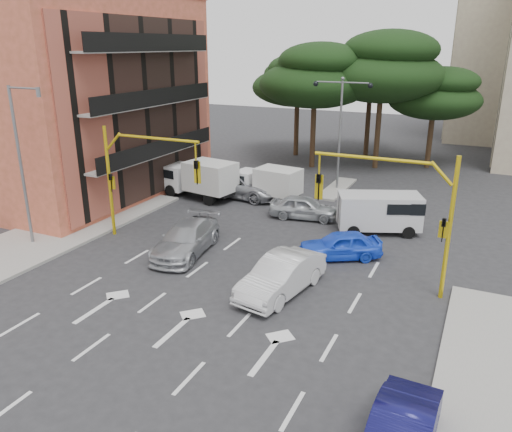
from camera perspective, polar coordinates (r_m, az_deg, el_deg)
The scene contains 20 objects.
ground at distance 22.73m, azimuth -2.39°, elevation -7.05°, with size 120.00×120.00×0.00m, color #28282B.
median_strip at distance 36.73m, azimuth 9.21°, elevation 3.12°, with size 1.40×6.00×0.15m, color gray.
apartment_orange at distance 38.01m, azimuth -21.84°, elevation 12.98°, with size 15.19×16.15×13.70m.
pine_left_near at distance 42.29m, azimuth 6.83°, elevation 15.67°, with size 9.15×9.15×10.23m.
pine_center at distance 42.90m, azimuth 14.36°, elevation 16.20°, with size 9.98×9.98×11.16m.
pine_left_far at distance 47.10m, azimuth 4.83°, elevation 15.21°, with size 8.32×8.32×9.30m.
pine_right at distance 44.41m, azimuth 19.85°, elevation 13.07°, with size 7.49×7.49×8.37m.
pine_back at distance 48.23m, azimuth 13.12°, elevation 15.72°, with size 9.15×9.15×10.23m.
signal_mast_right at distance 21.14m, azimuth 16.68°, elevation 1.43°, with size 5.79×0.37×6.00m.
signal_mast_left at distance 26.58m, azimuth -13.66°, elevation 5.21°, with size 5.79×0.37×6.00m.
street_lamp_left at distance 27.43m, azimuth -25.13°, elevation 6.17°, with size 2.08×0.20×8.00m.
street_lamp_center at distance 35.66m, azimuth 9.67°, elevation 11.42°, with size 4.16×0.36×7.77m.
car_white_hatch at distance 21.08m, azimuth 2.92°, elevation -6.81°, with size 1.70×4.89×1.61m, color silver.
car_blue_compact at distance 24.79m, azimuth 9.60°, elevation -3.30°, with size 1.61×4.01×1.37m, color blue.
car_silver_wagon at distance 25.25m, azimuth -7.99°, elevation -2.60°, with size 2.13×5.24×1.52m, color #A3A6AB.
car_silver_cross_a at distance 34.35m, azimuth -1.50°, elevation 3.52°, with size 2.69×5.83×1.62m, color #A2A3AA.
car_silver_cross_b at distance 30.16m, azimuth 5.51°, elevation 1.00°, with size 1.66×4.13×1.41m, color #ABAFB3.
van_white at distance 28.55m, azimuth 13.85°, elevation 0.35°, with size 2.01×4.45×2.23m, color silver, non-canonical shape.
box_truck_a at distance 34.16m, azimuth -6.47°, elevation 4.19°, with size 2.23×5.32×2.62m, color white, non-canonical shape.
box_truck_b at distance 33.51m, azimuth 1.29°, elevation 3.72°, with size 1.96×4.66×2.29m, color silver, non-canonical shape.
Camera 1 is at (9.54, -18.06, 9.98)m, focal length 35.00 mm.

